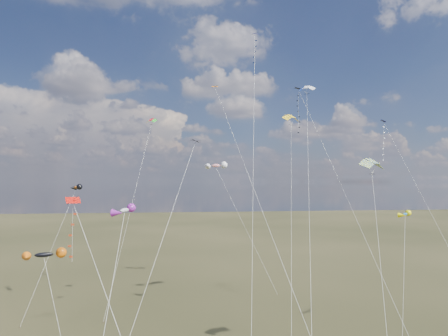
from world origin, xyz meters
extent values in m
cube|color=black|center=(11.29, 23.58, 30.40)|extent=(1.30, 1.32, 0.35)
cylinder|color=silver|center=(13.61, 13.15, 15.20)|extent=(4.67, 20.89, 30.41)
cube|color=#0E1054|center=(4.59, 21.28, 37.01)|extent=(1.06, 1.02, 0.38)
cylinder|color=silver|center=(1.81, 9.50, 18.51)|extent=(5.58, 23.58, 37.02)
cube|color=black|center=(-4.33, 5.02, 20.93)|extent=(0.92, 0.95, 0.28)
cylinder|color=silver|center=(-8.00, -1.44, 10.46)|extent=(7.39, 12.96, 20.94)
cube|color=red|center=(-13.54, 0.38, 15.98)|extent=(1.24, 1.20, 0.44)
cylinder|color=silver|center=(-9.45, -4.79, 7.99)|extent=(8.20, 10.38, 16.00)
cube|color=#08084A|center=(22.28, 20.63, 25.61)|extent=(0.74, 0.79, 0.32)
cylinder|color=silver|center=(23.89, 12.55, 12.80)|extent=(3.25, 16.18, 25.62)
cube|color=#C25D09|center=(-1.06, 18.58, 29.09)|extent=(0.87, 0.84, 0.28)
cylinder|color=silver|center=(2.17, 7.00, 14.55)|extent=(6.49, 23.17, 29.11)
cylinder|color=silver|center=(8.38, 17.87, 13.47)|extent=(5.45, 16.89, 26.96)
cylinder|color=silver|center=(6.63, 6.66, 14.67)|extent=(8.02, 23.26, 29.35)
cylinder|color=silver|center=(10.16, -0.12, 9.68)|extent=(6.13, 14.16, 19.38)
cylinder|color=silver|center=(-12.03, 28.39, 13.73)|extent=(5.06, 14.40, 27.47)
cube|color=#332316|center=(-14.54, 21.20, 0.06)|extent=(0.10, 0.10, 0.12)
ellipsoid|color=black|center=(-17.62, 7.68, 10.83)|extent=(3.32, 1.89, 1.03)
cylinder|color=silver|center=(-15.38, 4.45, 5.41)|extent=(4.50, 6.49, 10.84)
ellipsoid|color=#C55F18|center=(-20.21, 31.50, 16.52)|extent=(2.16, 2.38, 0.94)
cylinder|color=silver|center=(-22.16, 26.18, 8.26)|extent=(3.91, 10.66, 16.53)
cube|color=#332316|center=(-24.10, 20.86, 0.06)|extent=(0.10, 0.10, 0.12)
ellipsoid|color=silver|center=(-9.79, -0.20, 15.26)|extent=(1.52, 2.82, 0.74)
ellipsoid|color=red|center=(1.85, 42.08, 20.28)|extent=(3.40, 1.75, 1.43)
cylinder|color=silver|center=(5.92, 36.00, 10.14)|extent=(8.17, 12.18, 20.29)
cube|color=#332316|center=(9.99, 29.93, 0.06)|extent=(0.10, 0.10, 0.12)
ellipsoid|color=#1966A8|center=(21.75, 15.05, 13.42)|extent=(2.12, 1.87, 0.84)
cylinder|color=silver|center=(19.14, 11.37, 6.71)|extent=(5.25, 7.39, 13.43)
camera|label=1|loc=(-6.61, -29.91, 17.31)|focal=32.00mm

